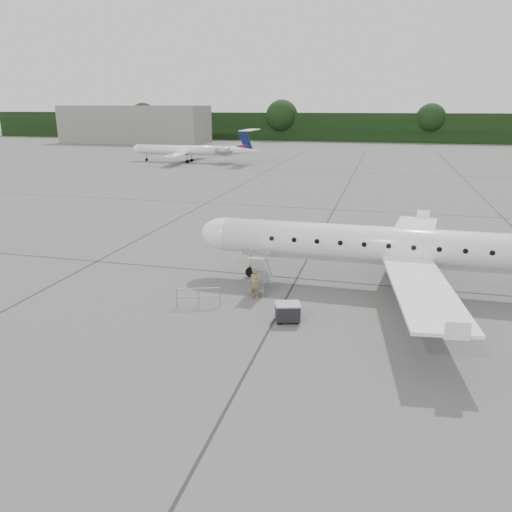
% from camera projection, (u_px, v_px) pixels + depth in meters
% --- Properties ---
extents(ground, '(320.00, 320.00, 0.00)m').
position_uv_depth(ground, '(414.00, 352.00, 21.00)').
color(ground, '#595956').
rests_on(ground, ground).
extents(treeline, '(260.00, 4.00, 8.00)m').
position_uv_depth(treeline, '(395.00, 128.00, 140.34)').
color(treeline, black).
rests_on(treeline, ground).
extents(terminal_building, '(40.00, 14.00, 10.00)m').
position_uv_depth(terminal_building, '(135.00, 124.00, 138.29)').
color(terminal_building, slate).
rests_on(terminal_building, ground).
extents(main_regional_jet, '(27.72, 19.97, 7.10)m').
position_uv_depth(main_regional_jet, '(417.00, 229.00, 26.91)').
color(main_regional_jet, white).
rests_on(main_regional_jet, ground).
extents(airstair, '(0.85, 2.16, 2.23)m').
position_uv_depth(airstair, '(260.00, 272.00, 27.63)').
color(airstair, white).
rests_on(airstair, ground).
extents(passenger, '(0.64, 0.45, 1.69)m').
position_uv_depth(passenger, '(255.00, 284.00, 26.57)').
color(passenger, olive).
rests_on(passenger, ground).
extents(safety_railing, '(2.10, 0.81, 1.00)m').
position_uv_depth(safety_railing, '(198.00, 298.00, 25.55)').
color(safety_railing, '#989BA1').
rests_on(safety_railing, ground).
extents(baggage_cart, '(1.35, 1.21, 0.98)m').
position_uv_depth(baggage_cart, '(288.00, 312.00, 23.80)').
color(baggage_cart, black).
rests_on(baggage_cart, ground).
extents(bg_regional_left, '(23.08, 16.63, 6.05)m').
position_uv_depth(bg_regional_left, '(185.00, 145.00, 90.68)').
color(bg_regional_left, white).
rests_on(bg_regional_left, ground).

